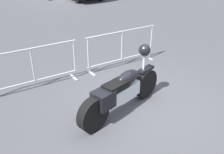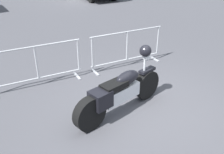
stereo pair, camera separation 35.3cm
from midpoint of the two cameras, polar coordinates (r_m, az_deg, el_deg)
The scene contains 4 objects.
ground_plane at distance 5.63m, azimuth 8.15°, elevation -6.94°, with size 120.00×120.00×0.00m, color #424247.
motorcycle at distance 5.19m, azimuth 3.97°, elevation -3.24°, with size 2.32×0.84×1.33m.
crowd_barrier_near at distance 6.41m, azimuth -15.34°, elevation 2.54°, with size 2.30×0.46×1.07m.
crowd_barrier_far at distance 7.30m, azimuth 4.83°, elevation 6.55°, with size 2.30×0.46×1.07m.
Camera 2 is at (-2.65, -3.80, 3.16)m, focal length 40.00 mm.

